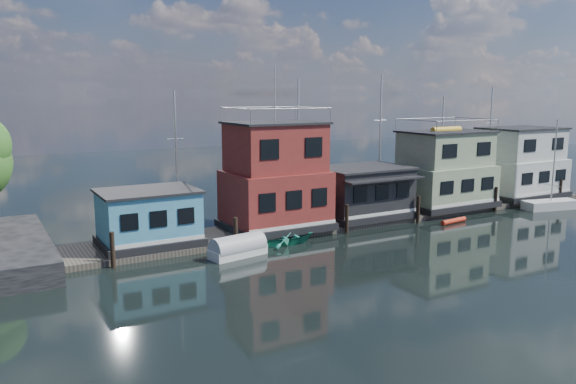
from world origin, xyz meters
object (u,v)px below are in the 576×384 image
houseboat_dark (362,192)px  red_kayak (454,221)px  houseboat_blue (149,218)px  houseboat_green (444,171)px  dinghy_teal (287,237)px  day_sailer (551,204)px  houseboat_red (275,178)px  tarp_runabout (238,248)px  houseboat_white (520,164)px

houseboat_dark → red_kayak: 7.64m
red_kayak → houseboat_blue: bearing=162.5°
houseboat_dark → houseboat_green: (9.00, 0.02, 1.13)m
houseboat_dark → dinghy_teal: (-8.75, -2.99, -1.97)m
day_sailer → dinghy_teal: bearing=-170.5°
dinghy_teal → day_sailer: bearing=-90.0°
day_sailer → houseboat_red: bearing=-177.2°
tarp_runabout → day_sailer: day_sailer is taller
houseboat_green → dinghy_teal: bearing=-170.4°
tarp_runabout → day_sailer: size_ratio=0.49×
houseboat_blue → houseboat_green: bearing=0.0°
tarp_runabout → dinghy_teal: (4.29, 1.27, -0.12)m
red_kayak → day_sailer: (11.82, -0.19, 0.26)m
houseboat_red → dinghy_teal: size_ratio=2.77×
day_sailer → houseboat_white: bearing=86.9°
houseboat_blue → tarp_runabout: size_ratio=1.63×
houseboat_dark → houseboat_green: 9.07m
houseboat_blue → houseboat_dark: houseboat_dark is taller
houseboat_red → dinghy_teal: 4.80m
houseboat_white → dinghy_teal: (-27.75, -3.01, -3.09)m
houseboat_white → day_sailer: 5.65m
red_kayak → dinghy_teal: size_ratio=0.64×
houseboat_red → houseboat_green: 17.01m
houseboat_blue → day_sailer: day_sailer is taller
day_sailer → dinghy_teal: day_sailer is taller
red_kayak → day_sailer: bearing=-7.9°
houseboat_green → houseboat_dark: bearing=-179.9°
houseboat_dark → houseboat_red: bearing=179.9°
houseboat_dark → tarp_runabout: houseboat_dark is taller
tarp_runabout → houseboat_red: bearing=30.2°
houseboat_red → red_kayak: (13.88, -4.36, -3.90)m
houseboat_red → houseboat_blue: bearing=-180.0°
houseboat_white → houseboat_green: bearing=180.0°
houseboat_green → tarp_runabout: bearing=-169.0°
red_kayak → houseboat_red: bearing=155.6°
houseboat_dark → tarp_runabout: 13.84m
houseboat_green → red_kayak: size_ratio=3.06×
day_sailer → tarp_runabout: bearing=-167.7°
houseboat_green → day_sailer: 10.29m
houseboat_dark → dinghy_teal: houseboat_dark is taller
houseboat_dark → tarp_runabout: (-13.03, -4.26, -1.85)m
houseboat_dark → tarp_runabout: bearing=-161.9°
tarp_runabout → dinghy_teal: size_ratio=0.92×
houseboat_red → houseboat_dark: 8.18m
houseboat_blue → dinghy_teal: bearing=-19.0°
houseboat_blue → dinghy_teal: 9.42m
houseboat_green → day_sailer: size_ratio=1.05×
houseboat_dark → day_sailer: bearing=-14.4°
houseboat_blue → houseboat_white: size_ratio=0.76×
tarp_runabout → red_kayak: tarp_runabout is taller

